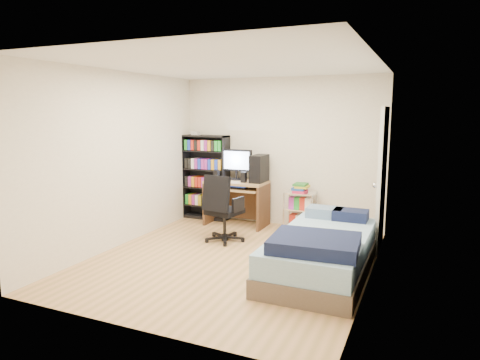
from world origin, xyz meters
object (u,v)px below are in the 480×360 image
at_px(media_shelf, 206,176).
at_px(bed, 322,251).
at_px(office_chair, 223,220).
at_px(computer_desk, 243,185).

relative_size(media_shelf, bed, 0.73).
height_order(media_shelf, office_chair, media_shelf).
distance_m(media_shelf, bed, 3.17).
xyz_separation_m(media_shelf, computer_desk, (0.80, -0.15, -0.08)).
distance_m(computer_desk, bed, 2.45).
distance_m(media_shelf, office_chair, 1.52).
relative_size(media_shelf, office_chair, 1.55).
xyz_separation_m(office_chair, bed, (1.65, -0.67, -0.05)).
xyz_separation_m(computer_desk, office_chair, (0.09, -1.00, -0.37)).
xyz_separation_m(media_shelf, office_chair, (0.90, -1.14, -0.45)).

